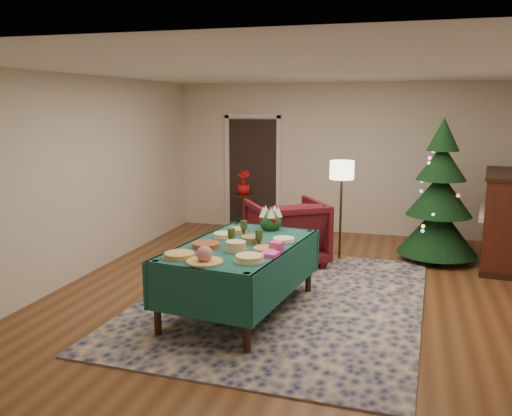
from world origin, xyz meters
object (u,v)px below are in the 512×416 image
(side_table, at_px, (244,214))
(christmas_tree, at_px, (440,198))
(armchair, at_px, (286,229))
(floor_lamp, at_px, (342,176))
(gift_box, at_px, (277,247))
(piano, at_px, (508,221))
(potted_plant, at_px, (244,188))
(buffet_table, at_px, (241,258))

(side_table, distance_m, christmas_tree, 3.49)
(armchair, height_order, floor_lamp, floor_lamp)
(gift_box, distance_m, armchair, 2.22)
(gift_box, relative_size, christmas_tree, 0.06)
(side_table, relative_size, christmas_tree, 0.33)
(armchair, bearing_deg, piano, 161.17)
(gift_box, distance_m, christmas_tree, 3.46)
(floor_lamp, xyz_separation_m, christmas_tree, (1.42, 0.31, -0.31))
(gift_box, xyz_separation_m, armchair, (-0.38, 2.16, -0.32))
(gift_box, distance_m, potted_plant, 4.19)
(gift_box, xyz_separation_m, potted_plant, (-1.56, 3.89, -0.02))
(gift_box, bearing_deg, side_table, 111.81)
(armchair, distance_m, potted_plant, 2.11)
(floor_lamp, bearing_deg, christmas_tree, 12.33)
(christmas_tree, bearing_deg, potted_plant, 164.75)
(gift_box, bearing_deg, christmas_tree, 59.42)
(gift_box, height_order, potted_plant, potted_plant)
(potted_plant, bearing_deg, buffet_table, -73.46)
(side_table, bearing_deg, piano, -12.16)
(potted_plant, height_order, piano, piano)
(piano, bearing_deg, floor_lamp, -172.99)
(armchair, relative_size, potted_plant, 2.38)
(potted_plant, bearing_deg, piano, -12.16)
(piano, bearing_deg, buffet_table, -138.77)
(buffet_table, height_order, gift_box, gift_box)
(floor_lamp, bearing_deg, gift_box, -97.39)
(armchair, bearing_deg, side_table, -89.03)
(armchair, bearing_deg, floor_lamp, -178.19)
(side_table, bearing_deg, christmas_tree, -15.25)
(armchair, xyz_separation_m, side_table, (-1.18, 1.72, -0.18))
(buffet_table, height_order, potted_plant, potted_plant)
(gift_box, relative_size, armchair, 0.12)
(potted_plant, bearing_deg, gift_box, -68.19)
(floor_lamp, height_order, piano, floor_lamp)
(potted_plant, distance_m, piano, 4.38)
(floor_lamp, height_order, side_table, floor_lamp)
(floor_lamp, relative_size, potted_plant, 3.38)
(gift_box, relative_size, floor_lamp, 0.08)
(armchair, xyz_separation_m, piano, (3.10, 0.80, 0.14))
(armchair, distance_m, christmas_tree, 2.33)
(buffet_table, xyz_separation_m, christmas_tree, (2.22, 2.80, 0.32))
(buffet_table, xyz_separation_m, gift_box, (0.45, -0.18, 0.21))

